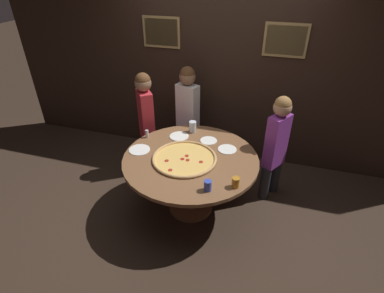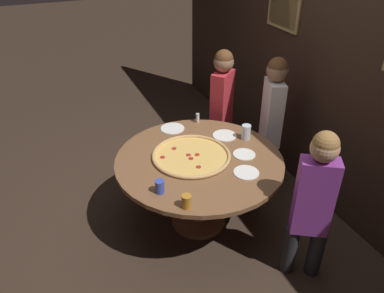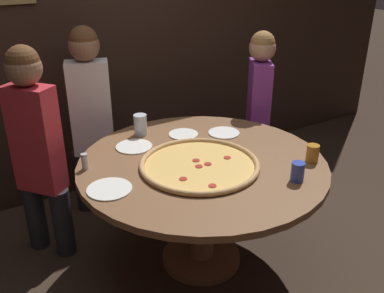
# 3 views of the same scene
# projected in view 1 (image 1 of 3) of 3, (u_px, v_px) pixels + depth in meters

# --- Properties ---
(ground_plane) EXTENTS (24.00, 24.00, 0.00)m
(ground_plane) POSITION_uv_depth(u_px,v_px,m) (191.00, 207.00, 3.67)
(ground_plane) COLOR #38281E
(back_wall) EXTENTS (6.40, 0.08, 2.60)m
(back_wall) POSITION_uv_depth(u_px,v_px,m) (219.00, 70.00, 4.06)
(back_wall) COLOR black
(back_wall) RESTS_ON ground_plane
(dining_table) EXTENTS (1.49, 1.49, 0.74)m
(dining_table) POSITION_uv_depth(u_px,v_px,m) (191.00, 168.00, 3.35)
(dining_table) COLOR brown
(dining_table) RESTS_ON ground_plane
(giant_pizza) EXTENTS (0.70, 0.70, 0.03)m
(giant_pizza) POSITION_uv_depth(u_px,v_px,m) (184.00, 158.00, 3.24)
(giant_pizza) COLOR #EAB75B
(giant_pizza) RESTS_ON dining_table
(drink_cup_by_shaker) EXTENTS (0.07, 0.07, 0.11)m
(drink_cup_by_shaker) POSITION_uv_depth(u_px,v_px,m) (236.00, 182.00, 2.83)
(drink_cup_by_shaker) COLOR #BC7A23
(drink_cup_by_shaker) RESTS_ON dining_table
(drink_cup_far_left) EXTENTS (0.09, 0.09, 0.14)m
(drink_cup_far_left) POSITION_uv_depth(u_px,v_px,m) (193.00, 127.00, 3.72)
(drink_cup_far_left) COLOR silver
(drink_cup_far_left) RESTS_ON dining_table
(drink_cup_near_right) EXTENTS (0.07, 0.07, 0.11)m
(drink_cup_near_right) POSITION_uv_depth(u_px,v_px,m) (208.00, 186.00, 2.79)
(drink_cup_near_right) COLOR #384CB7
(drink_cup_near_right) RESTS_ON dining_table
(white_plate_right_side) EXTENTS (0.24, 0.24, 0.01)m
(white_plate_right_side) POSITION_uv_depth(u_px,v_px,m) (139.00, 150.00, 3.40)
(white_plate_right_side) COLOR white
(white_plate_right_side) RESTS_ON dining_table
(white_plate_far_back) EXTENTS (0.20, 0.20, 0.01)m
(white_plate_far_back) POSITION_uv_depth(u_px,v_px,m) (209.00, 141.00, 3.57)
(white_plate_far_back) COLOR white
(white_plate_far_back) RESTS_ON dining_table
(white_plate_left_side) EXTENTS (0.21, 0.21, 0.01)m
(white_plate_left_side) POSITION_uv_depth(u_px,v_px,m) (227.00, 149.00, 3.40)
(white_plate_left_side) COLOR white
(white_plate_left_side) RESTS_ON dining_table
(white_plate_beside_cup) EXTENTS (0.23, 0.23, 0.01)m
(white_plate_beside_cup) POSITION_uv_depth(u_px,v_px,m) (179.00, 136.00, 3.65)
(white_plate_beside_cup) COLOR white
(white_plate_beside_cup) RESTS_ON dining_table
(condiment_shaker) EXTENTS (0.04, 0.04, 0.10)m
(condiment_shaker) POSITION_uv_depth(u_px,v_px,m) (147.00, 134.00, 3.61)
(condiment_shaker) COLOR silver
(condiment_shaker) RESTS_ON dining_table
(diner_far_left) EXTENTS (0.38, 0.25, 1.43)m
(diner_far_left) POSITION_uv_depth(u_px,v_px,m) (188.00, 111.00, 4.11)
(diner_far_left) COLOR #232328
(diner_far_left) RESTS_ON ground_plane
(diner_centre_back) EXTENTS (0.28, 0.35, 1.34)m
(diner_centre_back) POSITION_uv_depth(u_px,v_px,m) (276.00, 143.00, 3.48)
(diner_centre_back) COLOR #232328
(diner_centre_back) RESTS_ON ground_plane
(diner_side_right) EXTENTS (0.32, 0.35, 1.41)m
(diner_side_right) POSITION_uv_depth(u_px,v_px,m) (146.00, 118.00, 3.95)
(diner_side_right) COLOR #232328
(diner_side_right) RESTS_ON ground_plane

